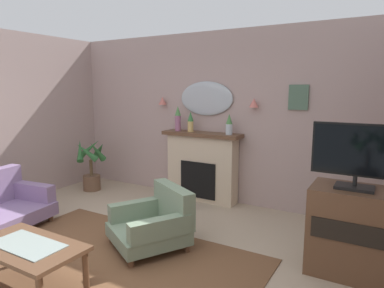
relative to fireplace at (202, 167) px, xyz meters
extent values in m
cube|color=tan|center=(0.16, -2.77, -0.62)|extent=(6.61, 6.89, 0.10)
cube|color=#B29993|center=(0.16, 0.22, 0.83)|extent=(6.61, 0.10, 2.79)
cube|color=brown|center=(0.16, -2.57, -0.56)|extent=(3.20, 2.40, 0.01)
cube|color=beige|center=(0.00, 0.01, -0.02)|extent=(1.20, 0.28, 1.10)
cube|color=black|center=(0.00, -0.09, -0.19)|extent=(0.64, 0.12, 0.60)
cube|color=brown|center=(0.00, -0.01, 0.56)|extent=(1.36, 0.36, 0.06)
cylinder|color=#9E6084|center=(-0.45, -0.03, 0.72)|extent=(0.10, 0.10, 0.26)
cone|color=#4C8447|center=(-0.45, -0.03, 0.93)|extent=(0.10, 0.10, 0.16)
cylinder|color=tan|center=(-0.20, -0.03, 0.68)|extent=(0.10, 0.10, 0.18)
cone|color=#38753D|center=(-0.20, -0.03, 0.85)|extent=(0.10, 0.10, 0.16)
cylinder|color=silver|center=(0.50, -0.03, 0.67)|extent=(0.11, 0.11, 0.17)
cone|color=#4C8447|center=(0.50, -0.03, 0.84)|extent=(0.10, 0.10, 0.16)
ellipsoid|color=#B2BCC6|center=(0.00, 0.14, 1.14)|extent=(0.96, 0.06, 0.56)
cone|color=#D17066|center=(-0.85, 0.09, 1.09)|extent=(0.14, 0.14, 0.14)
cone|color=#D17066|center=(0.85, 0.09, 1.09)|extent=(0.14, 0.14, 0.14)
cube|color=#4C6B56|center=(1.50, 0.15, 1.18)|extent=(0.28, 0.03, 0.36)
cube|color=brown|center=(-0.16, -3.10, -0.15)|extent=(1.10, 0.60, 0.04)
cube|color=#8C9E99|center=(-0.16, -3.10, -0.13)|extent=(0.72, 0.36, 0.01)
cylinder|color=brown|center=(-0.65, -2.86, -0.37)|extent=(0.06, 0.06, 0.40)
cylinder|color=brown|center=(0.33, -2.86, -0.37)|extent=(0.06, 0.06, 0.40)
cube|color=gray|center=(-1.75, -1.95, -0.17)|extent=(0.77, 0.26, 0.24)
cylinder|color=brown|center=(-1.41, -1.92, -0.52)|extent=(0.07, 0.07, 0.10)
cylinder|color=brown|center=(-2.08, -2.01, -0.52)|extent=(0.07, 0.07, 0.10)
cube|color=gray|center=(0.30, -1.87, -0.39)|extent=(1.09, 1.09, 0.16)
cube|color=gray|center=(0.46, -1.57, -0.09)|extent=(0.77, 0.53, 0.45)
cube|color=gray|center=(0.00, -1.70, -0.20)|extent=(0.48, 0.70, 0.22)
cube|color=gray|center=(0.59, -2.03, -0.20)|extent=(0.48, 0.70, 0.22)
cylinder|color=brown|center=(-0.17, -1.99, -0.52)|extent=(0.06, 0.06, 0.10)
cylinder|color=brown|center=(0.42, -2.33, -0.52)|extent=(0.06, 0.06, 0.10)
cylinder|color=brown|center=(0.17, -1.40, -0.52)|extent=(0.06, 0.06, 0.10)
cylinder|color=brown|center=(0.76, -1.74, -0.52)|extent=(0.06, 0.06, 0.10)
cube|color=brown|center=(2.42, -1.26, -0.12)|extent=(0.80, 0.56, 0.90)
cube|color=black|center=(2.42, -1.55, -0.03)|extent=(0.68, 0.02, 0.20)
cube|color=black|center=(2.42, -1.28, 0.34)|extent=(0.36, 0.24, 0.03)
cylinder|color=black|center=(2.42, -1.28, 0.41)|extent=(0.04, 0.04, 0.10)
cube|color=black|center=(2.42, -1.28, 0.72)|extent=(0.84, 0.04, 0.52)
cube|color=black|center=(2.42, -1.30, 0.72)|extent=(0.80, 0.01, 0.48)
cylinder|color=brown|center=(-2.04, -0.53, -0.43)|extent=(0.32, 0.32, 0.28)
cylinder|color=brown|center=(-2.04, -0.53, -0.14)|extent=(0.06, 0.06, 0.30)
cone|color=#2D6633|center=(-1.87, -0.53, 0.18)|extent=(0.13, 0.38, 0.42)
cone|color=#2D6633|center=(-1.96, -0.37, 0.18)|extent=(0.44, 0.30, 0.35)
cone|color=#2D6633|center=(-2.19, -0.42, 0.18)|extent=(0.35, 0.41, 0.37)
cone|color=#2D6633|center=(-2.17, -0.66, 0.18)|extent=(0.37, 0.36, 0.41)
cone|color=#2D6633|center=(-1.96, -0.69, 0.18)|extent=(0.43, 0.30, 0.37)
camera|label=1|loc=(2.67, -4.90, 1.32)|focal=31.92mm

